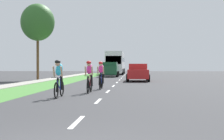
% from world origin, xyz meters
% --- Properties ---
extents(ground_plane, '(120.00, 120.00, 0.00)m').
position_xyz_m(ground_plane, '(0.00, 20.00, 0.00)').
color(ground_plane, '#38383A').
extents(grass_verge, '(2.66, 70.00, 0.01)m').
position_xyz_m(grass_verge, '(-4.77, 20.00, 0.00)').
color(grass_verge, '#478438').
rests_on(grass_verge, ground_plane).
extents(sidewalk_concrete, '(1.48, 70.00, 0.10)m').
position_xyz_m(sidewalk_concrete, '(-6.84, 20.00, 0.00)').
color(sidewalk_concrete, '#9E998E').
rests_on(sidewalk_concrete, ground_plane).
extents(lane_markings_center, '(0.12, 53.13, 0.01)m').
position_xyz_m(lane_markings_center, '(0.00, 24.00, 0.00)').
color(lane_markings_center, white).
rests_on(lane_markings_center, ground_plane).
extents(cyclist_lead, '(0.42, 1.72, 1.58)m').
position_xyz_m(cyclist_lead, '(-1.80, 8.92, 0.81)').
color(cyclist_lead, black).
rests_on(cyclist_lead, ground_plane).
extents(cyclist_trailing, '(0.42, 1.72, 1.58)m').
position_xyz_m(cyclist_trailing, '(-0.84, 11.37, 0.81)').
color(cyclist_trailing, black).
rests_on(cyclist_trailing, ground_plane).
extents(cyclist_distant, '(0.42, 1.72, 1.58)m').
position_xyz_m(cyclist_distant, '(-0.53, 14.00, 0.81)').
color(cyclist_distant, black).
rests_on(cyclist_distant, ground_plane).
extents(sedan_red, '(1.98, 4.30, 1.52)m').
position_xyz_m(sedan_red, '(1.70, 24.10, 0.77)').
color(sedan_red, red).
rests_on(sedan_red, ground_plane).
extents(suv_dark_green, '(2.15, 4.70, 1.79)m').
position_xyz_m(suv_dark_green, '(-1.56, 35.50, 0.95)').
color(suv_dark_green, '#194C2D').
rests_on(suv_dark_green, ground_plane).
extents(bus_white, '(2.78, 11.60, 3.48)m').
position_xyz_m(bus_white, '(-1.55, 47.77, 1.98)').
color(bus_white, silver).
rests_on(bus_white, ground_plane).
extents(street_tree_near, '(3.18, 3.18, 7.21)m').
position_xyz_m(street_tree_near, '(-7.73, 25.88, 5.44)').
color(street_tree_near, brown).
rests_on(street_tree_near, ground_plane).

